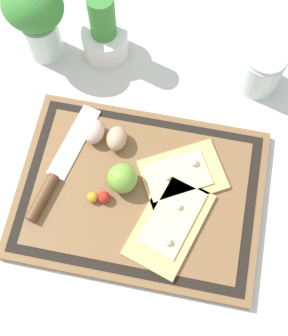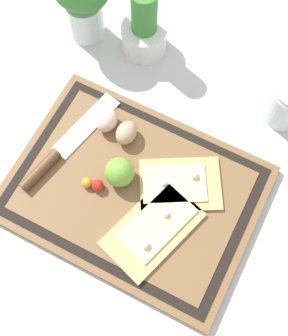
% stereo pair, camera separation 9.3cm
% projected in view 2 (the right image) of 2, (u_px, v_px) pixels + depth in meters
% --- Properties ---
extents(ground_plane, '(6.00, 6.00, 0.00)m').
position_uv_depth(ground_plane, '(134.00, 193.00, 0.95)').
color(ground_plane, silver).
extents(cutting_board, '(0.49, 0.36, 0.02)m').
position_uv_depth(cutting_board, '(134.00, 191.00, 0.94)').
color(cutting_board, brown).
rests_on(cutting_board, ground_plane).
extents(pizza_slice_near, '(0.16, 0.21, 0.02)m').
position_uv_depth(pizza_slice_near, '(154.00, 228.00, 0.90)').
color(pizza_slice_near, tan).
rests_on(pizza_slice_near, cutting_board).
extents(pizza_slice_far, '(0.19, 0.18, 0.02)m').
position_uv_depth(pizza_slice_far, '(179.00, 184.00, 0.93)').
color(pizza_slice_far, tan).
rests_on(pizza_slice_far, cutting_board).
extents(knife, '(0.09, 0.27, 0.02)m').
position_uv_depth(knife, '(54.00, 156.00, 0.95)').
color(knife, silver).
rests_on(knife, cutting_board).
extents(egg_brown, '(0.04, 0.05, 0.04)m').
position_uv_depth(egg_brown, '(126.00, 133.00, 0.95)').
color(egg_brown, tan).
rests_on(egg_brown, cutting_board).
extents(egg_pink, '(0.04, 0.05, 0.04)m').
position_uv_depth(egg_pink, '(107.00, 121.00, 0.96)').
color(egg_pink, beige).
rests_on(egg_pink, cutting_board).
extents(lime, '(0.06, 0.06, 0.06)m').
position_uv_depth(lime, '(120.00, 172.00, 0.91)').
color(lime, '#70A838').
rests_on(lime, cutting_board).
extents(cherry_tomato_red, '(0.02, 0.02, 0.02)m').
position_uv_depth(cherry_tomato_red, '(98.00, 185.00, 0.92)').
color(cherry_tomato_red, red).
rests_on(cherry_tomato_red, cutting_board).
extents(cherry_tomato_yellow, '(0.02, 0.02, 0.02)m').
position_uv_depth(cherry_tomato_yellow, '(87.00, 182.00, 0.92)').
color(cherry_tomato_yellow, gold).
rests_on(cherry_tomato_yellow, cutting_board).
extents(herb_pot, '(0.10, 0.10, 0.18)m').
position_uv_depth(herb_pot, '(144.00, 30.00, 1.02)').
color(herb_pot, white).
rests_on(herb_pot, ground_plane).
extents(sauce_jar, '(0.09, 0.09, 0.10)m').
position_uv_depth(sauce_jar, '(288.00, 104.00, 0.97)').
color(sauce_jar, silver).
rests_on(sauce_jar, ground_plane).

